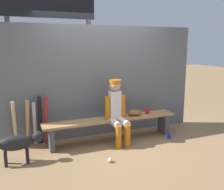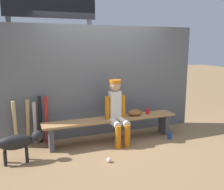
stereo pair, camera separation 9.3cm
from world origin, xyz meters
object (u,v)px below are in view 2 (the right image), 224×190
object	(u,v)px
baseball	(109,160)
bat_aluminum_black	(40,120)
baseball_glove	(135,113)
cup_on_ground	(170,136)
dog	(19,142)
cup_on_bench	(148,111)
bat_wood_tan	(28,122)
bat_wood_natural	(15,124)
dugout_bench	(112,123)
bat_aluminum_silver	(35,123)
player_seated	(117,109)
bat_aluminum_red	(47,120)
scoreboard	(54,13)

from	to	relation	value
baseball	bat_aluminum_black	bearing A→B (deg)	126.78
baseball_glove	baseball	xyz separation A→B (m)	(-0.87, -0.85, -0.48)
cup_on_ground	dog	xyz separation A→B (m)	(-2.80, 0.00, 0.28)
baseball	cup_on_bench	bearing A→B (deg)	36.22
cup_on_ground	dog	size ratio (longest dim) A/B	0.13
bat_wood_tan	bat_wood_natural	distance (m)	0.22
bat_aluminum_black	bat_wood_natural	size ratio (longest dim) A/B	1.06
dugout_bench	bat_aluminum_silver	xyz separation A→B (m)	(-1.39, 0.35, 0.05)
player_seated	cup_on_bench	size ratio (longest dim) A/B	10.89
bat_aluminum_red	scoreboard	bearing A→B (deg)	67.26
bat_aluminum_black	bat_wood_tan	size ratio (longest dim) A/B	1.04
bat_aluminum_red	cup_on_bench	world-z (taller)	bat_aluminum_red
baseball_glove	bat_wood_natural	bearing A→B (deg)	170.88
dog	bat_aluminum_red	bearing A→B (deg)	50.91
scoreboard	dog	xyz separation A→B (m)	(-0.85, -1.45, -2.13)
scoreboard	player_seated	bearing A→B (deg)	-53.78
player_seated	cup_on_ground	distance (m)	1.22
bat_aluminum_black	scoreboard	size ratio (longest dim) A/B	0.26
baseball_glove	bat_aluminum_red	xyz separation A→B (m)	(-1.67, 0.30, -0.06)
scoreboard	dog	distance (m)	2.71
bat_wood_natural	cup_on_bench	bearing A→B (deg)	-7.95
dugout_bench	dog	world-z (taller)	dog
player_seated	cup_on_bench	distance (m)	0.74
bat_wood_tan	bat_aluminum_red	bearing A→B (deg)	-10.58
baseball_glove	bat_wood_tan	distance (m)	2.04
dog	scoreboard	bearing A→B (deg)	59.50
baseball	cup_on_bench	world-z (taller)	cup_on_bench
bat_aluminum_red	scoreboard	xyz separation A→B (m)	(0.35, 0.82, 2.01)
bat_aluminum_red	baseball	xyz separation A→B (m)	(0.80, -1.15, -0.42)
bat_aluminum_silver	bat_wood_tan	size ratio (longest dim) A/B	0.93
bat_wood_tan	dog	bearing A→B (deg)	-104.74
baseball_glove	player_seated	bearing A→B (deg)	-165.68
dugout_bench	bat_wood_natural	world-z (taller)	bat_wood_natural
bat_aluminum_black	bat_aluminum_red	bearing A→B (deg)	-30.99
player_seated	dog	distance (m)	1.80
bat_aluminum_black	bat_aluminum_silver	world-z (taller)	bat_aluminum_black
bat_aluminum_silver	baseball	size ratio (longest dim) A/B	11.16
bat_aluminum_silver	scoreboard	distance (m)	2.26
cup_on_ground	bat_aluminum_silver	bearing A→B (deg)	164.82
bat_wood_natural	cup_on_bench	size ratio (longest dim) A/B	7.93
scoreboard	bat_aluminum_black	bearing A→B (deg)	-120.49
bat_aluminum_red	bat_wood_tan	size ratio (longest dim) A/B	1.04
bat_aluminum_red	dog	size ratio (longest dim) A/B	1.09
bat_aluminum_red	dog	distance (m)	0.81
player_seated	cup_on_bench	xyz separation A→B (m)	(0.72, 0.11, -0.14)
bat_wood_natural	cup_on_ground	distance (m)	2.94
player_seated	bat_wood_natural	bearing A→B (deg)	165.45
bat_aluminum_red	bat_aluminum_silver	size ratio (longest dim) A/B	1.11
cup_on_bench	scoreboard	distance (m)	2.78
bat_wood_tan	cup_on_bench	bearing A→B (deg)	-8.81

